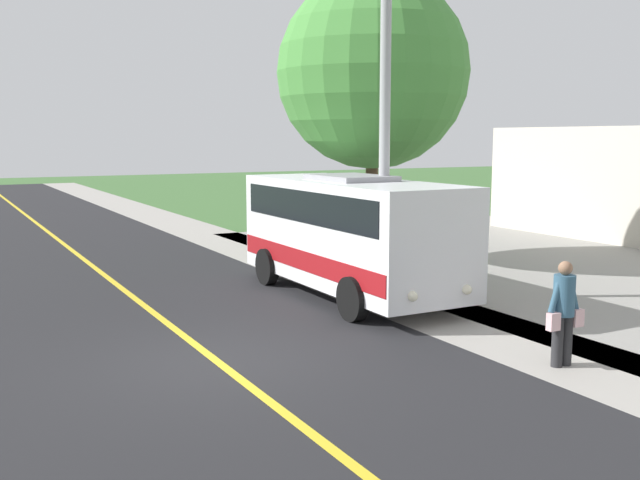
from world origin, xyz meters
TOP-DOWN VIEW (x-y plane):
  - ground_plane at (0.00, 0.00)m, footprint 120.00×120.00m
  - road_surface at (0.00, 0.00)m, footprint 8.00×100.00m
  - sidewalk at (-5.20, 0.00)m, footprint 2.40×100.00m
  - road_centre_line at (0.00, 0.00)m, footprint 0.16×100.00m
  - shuttle_bus_front at (-4.47, -3.27)m, footprint 2.58×6.78m
  - pedestrian_with_bags at (-4.77, 2.83)m, footprint 0.72×0.34m
  - street_light_pole at (-4.86, -2.72)m, footprint 1.97×0.24m
  - tree_curbside at (-7.40, -7.01)m, footprint 5.48×5.48m

SIDE VIEW (x-z plane):
  - ground_plane at x=0.00m, z-range 0.00..0.00m
  - sidewalk at x=-5.20m, z-range 0.00..0.01m
  - road_surface at x=0.00m, z-range 0.00..0.01m
  - road_centre_line at x=0.00m, z-range 0.01..0.01m
  - pedestrian_with_bags at x=-4.77m, z-range 0.06..1.76m
  - shuttle_bus_front at x=-4.47m, z-range 0.14..2.92m
  - street_light_pole at x=-4.86m, z-range 0.40..7.55m
  - tree_curbside at x=-7.40m, z-range 1.35..9.54m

